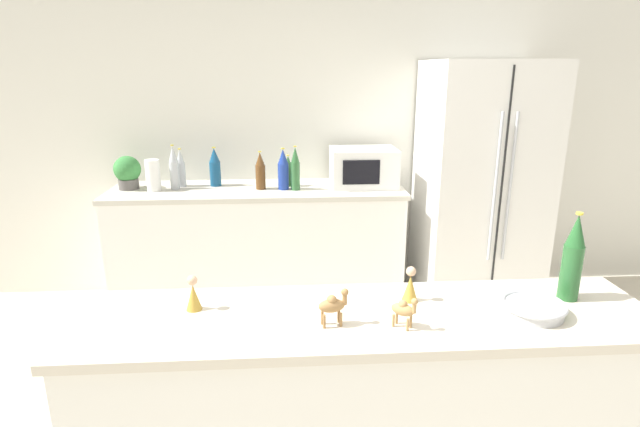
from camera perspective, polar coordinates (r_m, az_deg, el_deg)
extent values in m
cube|color=silver|center=(3.98, 0.12, 9.10)|extent=(8.00, 0.06, 2.55)
cube|color=white|center=(3.85, -6.92, -4.02)|extent=(2.12, 0.60, 0.89)
cube|color=beige|center=(3.72, -7.16, 2.67)|extent=(2.15, 0.63, 0.03)
cube|color=silver|center=(3.89, 17.77, 2.76)|extent=(0.83, 0.74, 1.83)
cube|color=black|center=(3.56, 19.90, 1.34)|extent=(0.01, 0.01, 1.76)
cylinder|color=#B2B5BA|center=(3.50, 19.39, 2.71)|extent=(0.02, 0.02, 1.01)
cylinder|color=#B2B5BA|center=(3.54, 20.88, 2.71)|extent=(0.02, 0.02, 1.01)
cube|color=beige|center=(1.81, 5.31, -11.85)|extent=(2.06, 0.51, 0.03)
cylinder|color=#595451|center=(3.90, -21.01, 3.19)|extent=(0.14, 0.14, 0.08)
sphere|color=#387F3D|center=(3.88, -21.17, 4.76)|extent=(0.19, 0.19, 0.19)
cylinder|color=white|center=(3.78, -18.55, 4.17)|extent=(0.10, 0.10, 0.22)
cube|color=white|center=(3.74, 4.99, 5.29)|extent=(0.48, 0.36, 0.28)
cube|color=black|center=(3.55, 4.74, 4.71)|extent=(0.26, 0.01, 0.17)
cylinder|color=#2D6033|center=(3.73, -3.64, 4.25)|extent=(0.07, 0.07, 0.15)
cone|color=#2D6033|center=(3.71, -3.67, 5.97)|extent=(0.06, 0.06, 0.08)
cylinder|color=gold|center=(3.70, -3.68, 6.65)|extent=(0.02, 0.02, 0.01)
cylinder|color=#B2B7BC|center=(3.78, -16.29, 4.21)|extent=(0.07, 0.07, 0.20)
cone|color=#B2B7BC|center=(3.75, -16.48, 6.57)|extent=(0.06, 0.06, 0.11)
cylinder|color=gold|center=(3.74, -16.56, 7.49)|extent=(0.02, 0.02, 0.01)
cylinder|color=#2D6033|center=(3.61, -2.83, 4.28)|extent=(0.07, 0.07, 0.20)
cone|color=#2D6033|center=(3.58, -2.86, 6.72)|extent=(0.06, 0.06, 0.11)
cylinder|color=gold|center=(3.57, -2.87, 7.67)|extent=(0.02, 0.02, 0.01)
cylinder|color=#B2B7BC|center=(3.85, -15.57, 4.30)|extent=(0.07, 0.07, 0.18)
cone|color=#B2B7BC|center=(3.83, -15.73, 6.33)|extent=(0.06, 0.06, 0.10)
cylinder|color=gold|center=(3.82, -15.79, 7.12)|extent=(0.02, 0.02, 0.01)
cylinder|color=brown|center=(3.66, -6.81, 4.13)|extent=(0.07, 0.07, 0.17)
cone|color=brown|center=(3.63, -6.88, 6.22)|extent=(0.07, 0.07, 0.10)
cylinder|color=gold|center=(3.62, -6.91, 7.04)|extent=(0.03, 0.03, 0.01)
cylinder|color=navy|center=(3.63, -4.21, 4.24)|extent=(0.08, 0.08, 0.19)
cone|color=navy|center=(3.60, -4.26, 6.53)|extent=(0.07, 0.07, 0.11)
cylinder|color=gold|center=(3.59, -4.28, 7.42)|extent=(0.03, 0.03, 0.01)
cylinder|color=navy|center=(3.82, -11.88, 4.47)|extent=(0.08, 0.08, 0.18)
cone|color=navy|center=(3.79, -12.00, 6.57)|extent=(0.08, 0.08, 0.10)
cylinder|color=gold|center=(3.78, -12.05, 7.39)|extent=(0.03, 0.03, 0.01)
cylinder|color=#235628|center=(2.08, 26.73, -6.03)|extent=(0.07, 0.07, 0.21)
cone|color=#235628|center=(2.03, 27.31, -1.71)|extent=(0.07, 0.07, 0.12)
cylinder|color=gold|center=(2.02, 27.55, 0.00)|extent=(0.03, 0.03, 0.01)
cylinder|color=#B7BABF|center=(1.94, 23.15, -10.02)|extent=(0.21, 0.21, 0.04)
torus|color=#B7BABF|center=(1.93, 23.21, -9.52)|extent=(0.23, 0.23, 0.02)
ellipsoid|color=olive|center=(1.69, 1.34, -10.49)|extent=(0.10, 0.06, 0.05)
sphere|color=olive|center=(1.68, 1.35, -9.86)|extent=(0.03, 0.03, 0.03)
cylinder|color=olive|center=(1.69, 2.85, -9.65)|extent=(0.02, 0.02, 0.05)
sphere|color=olive|center=(1.68, 2.86, -8.96)|extent=(0.03, 0.03, 0.03)
cylinder|color=olive|center=(1.73, 2.16, -11.60)|extent=(0.01, 0.01, 0.05)
cylinder|color=olive|center=(1.71, 2.41, -12.02)|extent=(0.01, 0.01, 0.05)
cylinder|color=olive|center=(1.72, 0.26, -11.81)|extent=(0.01, 0.01, 0.05)
cylinder|color=olive|center=(1.70, 0.48, -12.24)|extent=(0.01, 0.01, 0.05)
ellipsoid|color=#A87F4C|center=(1.71, 9.43, -10.78)|extent=(0.09, 0.08, 0.04)
sphere|color=#A87F4C|center=(1.70, 9.46, -10.22)|extent=(0.03, 0.03, 0.03)
cylinder|color=#A87F4C|center=(1.68, 10.72, -10.48)|extent=(0.01, 0.01, 0.04)
sphere|color=#A87F4C|center=(1.67, 10.76, -9.86)|extent=(0.02, 0.02, 0.02)
cylinder|color=#A87F4C|center=(1.73, 10.33, -12.08)|extent=(0.01, 0.01, 0.04)
cylinder|color=#A87F4C|center=(1.71, 9.98, -12.42)|extent=(0.01, 0.01, 0.04)
cylinder|color=#A87F4C|center=(1.75, 8.76, -11.67)|extent=(0.01, 0.01, 0.04)
cylinder|color=#A87F4C|center=(1.73, 8.39, -12.01)|extent=(0.01, 0.01, 0.04)
cone|color=#B28933|center=(1.86, -14.26, -9.26)|extent=(0.06, 0.06, 0.10)
sphere|color=tan|center=(1.83, -14.40, -7.41)|extent=(0.04, 0.04, 0.04)
cone|color=#B28933|center=(1.90, 10.26, -8.41)|extent=(0.06, 0.06, 0.10)
sphere|color=tan|center=(1.87, 10.37, -6.52)|extent=(0.04, 0.04, 0.04)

